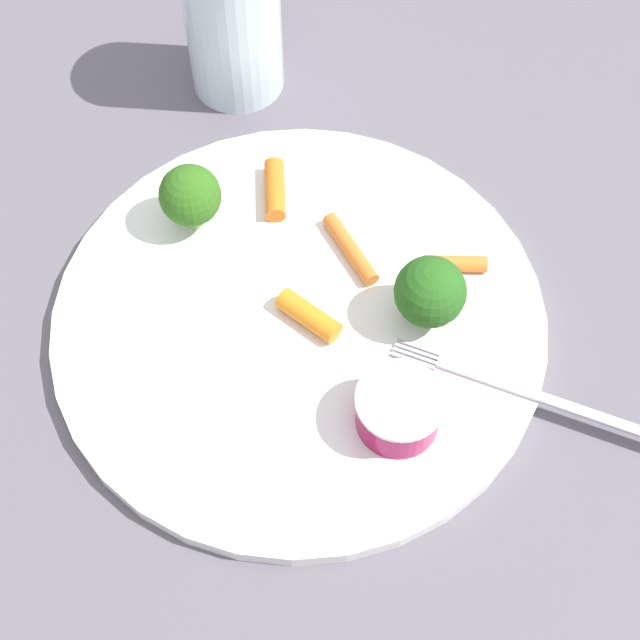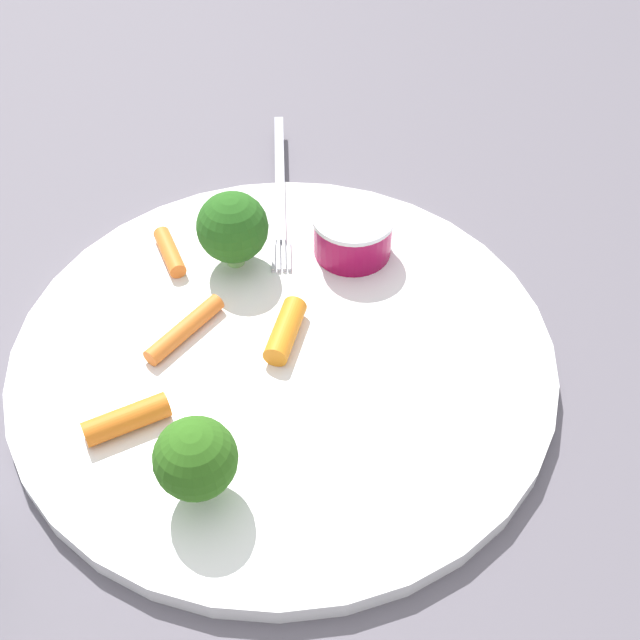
# 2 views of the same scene
# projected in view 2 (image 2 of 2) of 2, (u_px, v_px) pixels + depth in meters

# --- Properties ---
(ground_plane) EXTENTS (2.40, 2.40, 0.00)m
(ground_plane) POSITION_uv_depth(u_px,v_px,m) (284.00, 362.00, 0.48)
(ground_plane) COLOR #5D5762
(plate) EXTENTS (0.31, 0.31, 0.01)m
(plate) POSITION_uv_depth(u_px,v_px,m) (283.00, 355.00, 0.48)
(plate) COLOR white
(plate) RESTS_ON ground_plane
(sauce_cup) EXTENTS (0.05, 0.05, 0.03)m
(sauce_cup) POSITION_uv_depth(u_px,v_px,m) (353.00, 234.00, 0.52)
(sauce_cup) COLOR maroon
(sauce_cup) RESTS_ON plate
(broccoli_floret_0) EXTENTS (0.04, 0.04, 0.05)m
(broccoli_floret_0) POSITION_uv_depth(u_px,v_px,m) (233.00, 228.00, 0.50)
(broccoli_floret_0) COLOR #84C26E
(broccoli_floret_0) RESTS_ON plate
(broccoli_floret_1) EXTENTS (0.04, 0.04, 0.05)m
(broccoli_floret_1) POSITION_uv_depth(u_px,v_px,m) (196.00, 459.00, 0.39)
(broccoli_floret_1) COLOR #8ABE67
(broccoli_floret_1) RESTS_ON plate
(carrot_stick_0) EXTENTS (0.02, 0.04, 0.01)m
(carrot_stick_0) POSITION_uv_depth(u_px,v_px,m) (280.00, 330.00, 0.47)
(carrot_stick_0) COLOR orange
(carrot_stick_0) RESTS_ON plate
(carrot_stick_1) EXTENTS (0.04, 0.04, 0.01)m
(carrot_stick_1) POSITION_uv_depth(u_px,v_px,m) (127.00, 419.00, 0.43)
(carrot_stick_1) COLOR orange
(carrot_stick_1) RESTS_ON plate
(carrot_stick_2) EXTENTS (0.04, 0.06, 0.01)m
(carrot_stick_2) POSITION_uv_depth(u_px,v_px,m) (186.00, 325.00, 0.48)
(carrot_stick_2) COLOR orange
(carrot_stick_2) RESTS_ON plate
(carrot_stick_3) EXTENTS (0.03, 0.04, 0.01)m
(carrot_stick_3) POSITION_uv_depth(u_px,v_px,m) (170.00, 252.00, 0.52)
(carrot_stick_3) COLOR orange
(carrot_stick_3) RESTS_ON plate
(fork) EXTENTS (0.05, 0.17, 0.00)m
(fork) POSITION_uv_depth(u_px,v_px,m) (280.00, 190.00, 0.57)
(fork) COLOR #B9BAC7
(fork) RESTS_ON plate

